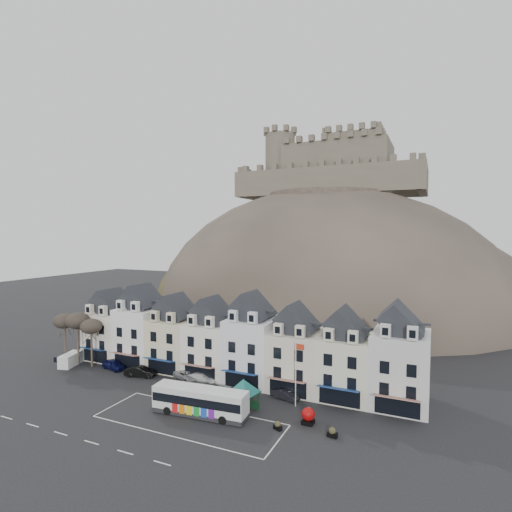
{
  "coord_description": "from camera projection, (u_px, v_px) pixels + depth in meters",
  "views": [
    {
      "loc": [
        27.57,
        -36.49,
        21.64
      ],
      "look_at": [
        0.16,
        24.0,
        17.87
      ],
      "focal_mm": 28.0,
      "sensor_mm": 36.0,
      "label": 1
    }
  ],
  "objects": [
    {
      "name": "ground",
      "position": [
        169.0,
        422.0,
        45.77
      ],
      "size": [
        300.0,
        300.0,
        0.0
      ],
      "primitive_type": "plane",
      "color": "black",
      "rests_on": "ground"
    },
    {
      "name": "coach_bay_markings",
      "position": [
        189.0,
        421.0,
        46.09
      ],
      "size": [
        22.0,
        7.5,
        0.01
      ],
      "primitive_type": "cube",
      "color": "silver",
      "rests_on": "ground"
    },
    {
      "name": "townhouse_terrace",
      "position": [
        234.0,
        342.0,
        59.94
      ],
      "size": [
        54.4,
        9.35,
        11.8
      ],
      "color": "white",
      "rests_on": "ground"
    },
    {
      "name": "castle_hill",
      "position": [
        328.0,
        313.0,
        107.95
      ],
      "size": [
        100.0,
        76.0,
        68.0
      ],
      "color": "#362F29",
      "rests_on": "ground"
    },
    {
      "name": "castle",
      "position": [
        333.0,
        167.0,
        112.33
      ],
      "size": [
        50.2,
        22.2,
        22.0
      ],
      "color": "#5E5647",
      "rests_on": "ground"
    },
    {
      "name": "tree_left_far",
      "position": [
        65.0,
        321.0,
        66.88
      ],
      "size": [
        3.61,
        3.61,
        8.24
      ],
      "color": "#393124",
      "rests_on": "ground"
    },
    {
      "name": "tree_left_mid",
      "position": [
        78.0,
        321.0,
        65.63
      ],
      "size": [
        3.78,
        3.78,
        8.64
      ],
      "color": "#393124",
      "rests_on": "ground"
    },
    {
      "name": "tree_left_near",
      "position": [
        91.0,
        327.0,
        64.43
      ],
      "size": [
        3.43,
        3.43,
        7.84
      ],
      "color": "#393124",
      "rests_on": "ground"
    },
    {
      "name": "bus",
      "position": [
        200.0,
        400.0,
        47.42
      ],
      "size": [
        11.82,
        3.67,
        3.28
      ],
      "rotation": [
        0.0,
        0.0,
        0.08
      ],
      "color": "#262628",
      "rests_on": "ground"
    },
    {
      "name": "bus_shelter",
      "position": [
        243.0,
        386.0,
        48.22
      ],
      "size": [
        6.26,
        6.26,
        4.04
      ],
      "rotation": [
        0.0,
        0.0,
        -0.18
      ],
      "color": "black",
      "rests_on": "ground"
    },
    {
      "name": "red_buoy",
      "position": [
        308.0,
        416.0,
        45.26
      ],
      "size": [
        1.53,
        1.53,
        1.9
      ],
      "rotation": [
        0.0,
        0.0,
        -0.03
      ],
      "color": "black",
      "rests_on": "ground"
    },
    {
      "name": "flagpole",
      "position": [
        296.0,
        369.0,
        49.63
      ],
      "size": [
        1.19,
        0.2,
        8.24
      ],
      "rotation": [
        0.0,
        0.0,
        -0.11
      ],
      "color": "silver",
      "rests_on": "ground"
    },
    {
      "name": "white_van",
      "position": [
        71.0,
        359.0,
        65.34
      ],
      "size": [
        3.03,
        4.67,
        1.97
      ],
      "rotation": [
        0.0,
        0.0,
        0.29
      ],
      "color": "silver",
      "rests_on": "ground"
    },
    {
      "name": "planter_west",
      "position": [
        278.0,
        426.0,
        43.95
      ],
      "size": [
        1.07,
        0.8,
        0.96
      ],
      "rotation": [
        0.0,
        0.0,
        -0.38
      ],
      "color": "black",
      "rests_on": "ground"
    },
    {
      "name": "planter_east",
      "position": [
        332.0,
        432.0,
        42.33
      ],
      "size": [
        1.12,
        0.75,
        1.08
      ],
      "rotation": [
        0.0,
        0.0,
        -0.09
      ],
      "color": "black",
      "rests_on": "ground"
    },
    {
      "name": "car_navy",
      "position": [
        114.0,
        365.0,
        63.46
      ],
      "size": [
        4.78,
        2.69,
        1.54
      ],
      "primitive_type": "imported",
      "rotation": [
        0.0,
        0.0,
        1.37
      ],
      "color": "#0C1040",
      "rests_on": "ground"
    },
    {
      "name": "car_black",
      "position": [
        140.0,
        372.0,
        60.25
      ],
      "size": [
        4.92,
        2.6,
        1.54
      ],
      "primitive_type": "imported",
      "rotation": [
        0.0,
        0.0,
        1.79
      ],
      "color": "black",
      "rests_on": "ground"
    },
    {
      "name": "car_silver",
      "position": [
        187.0,
        375.0,
        58.96
      ],
      "size": [
        5.24,
        3.85,
        1.34
      ],
      "primitive_type": "imported",
      "rotation": [
        0.0,
        0.0,
        1.19
      ],
      "color": "#ABADB2",
      "rests_on": "ground"
    },
    {
      "name": "car_white",
      "position": [
        202.0,
        378.0,
        57.86
      ],
      "size": [
        4.87,
        2.18,
        1.39
      ],
      "primitive_type": "imported",
      "rotation": [
        0.0,
        0.0,
        1.52
      ],
      "color": "white",
      "rests_on": "ground"
    },
    {
      "name": "car_maroon",
      "position": [
        238.0,
        392.0,
        52.66
      ],
      "size": [
        4.2,
        3.04,
        1.33
      ],
      "primitive_type": "imported",
      "rotation": [
        0.0,
        0.0,
        2.0
      ],
      "color": "#620C05",
      "rests_on": "ground"
    },
    {
      "name": "car_charcoal",
      "position": [
        285.0,
        394.0,
        52.02
      ],
      "size": [
        4.1,
        2.22,
        1.28
      ],
      "primitive_type": "imported",
      "rotation": [
        0.0,
        0.0,
        1.34
      ],
      "color": "black",
      "rests_on": "ground"
    }
  ]
}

